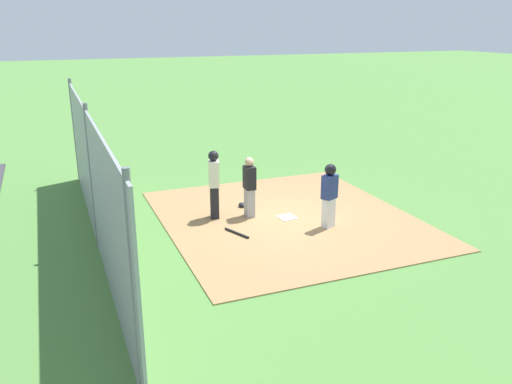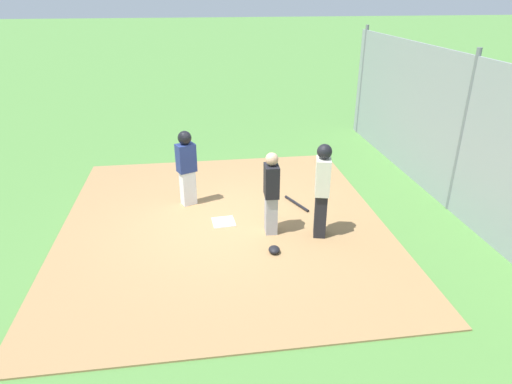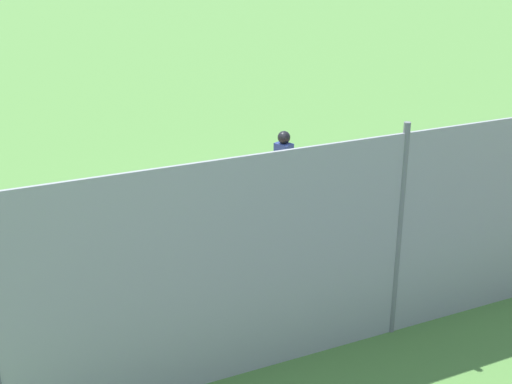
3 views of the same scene
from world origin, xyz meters
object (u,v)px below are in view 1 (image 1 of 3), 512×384
object	(u,v)px
runner	(329,191)
catcher_mask	(242,205)
home_plate	(287,217)
umpire	(214,183)
catcher	(249,186)
baseball_bat	(237,233)

from	to	relation	value
runner	catcher_mask	bearing A→B (deg)	9.55
home_plate	umpire	world-z (taller)	umpire
home_plate	umpire	xyz separation A→B (m)	(-0.75, -1.78, 0.96)
umpire	runner	xyz separation A→B (m)	(1.73, 2.47, -0.03)
catcher_mask	runner	bearing A→B (deg)	33.87
home_plate	umpire	distance (m)	2.16
umpire	runner	distance (m)	3.02
umpire	catcher_mask	distance (m)	1.42
catcher_mask	home_plate	bearing A→B (deg)	32.91
catcher	umpire	size ratio (longest dim) A/B	0.89
baseball_bat	catcher_mask	size ratio (longest dim) A/B	3.52
home_plate	baseball_bat	size ratio (longest dim) A/B	0.52
home_plate	runner	bearing A→B (deg)	35.07
home_plate	baseball_bat	world-z (taller)	baseball_bat
umpire	catcher_mask	world-z (taller)	umpire
home_plate	catcher	distance (m)	1.31
catcher_mask	baseball_bat	bearing A→B (deg)	-24.26
home_plate	catcher	xyz separation A→B (m)	(-0.50, -0.88, 0.83)
catcher	catcher_mask	xyz separation A→B (m)	(-0.76, 0.07, -0.78)
catcher	baseball_bat	bearing A→B (deg)	-122.80
catcher	umpire	bearing A→B (deg)	166.94
baseball_bat	catcher_mask	bearing A→B (deg)	-46.92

